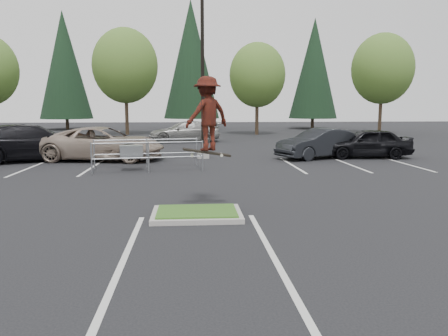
{
  "coord_description": "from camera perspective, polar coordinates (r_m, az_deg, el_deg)",
  "views": [
    {
      "loc": [
        -0.13,
        -10.54,
        2.74
      ],
      "look_at": [
        0.79,
        1.5,
        0.99
      ],
      "focal_mm": 35.0,
      "sensor_mm": 36.0,
      "label": 1
    }
  ],
  "objects": [
    {
      "name": "ground",
      "position": [
        10.89,
        -3.56,
        -6.35
      ],
      "size": [
        120.0,
        120.0,
        0.0
      ],
      "primitive_type": "plane",
      "color": "black",
      "rests_on": "ground"
    },
    {
      "name": "grass_median",
      "position": [
        10.87,
        -3.57,
        -5.96
      ],
      "size": [
        2.2,
        1.6,
        0.16
      ],
      "color": "#99968F",
      "rests_on": "ground"
    },
    {
      "name": "stall_lines",
      "position": [
        16.83,
        -8.47,
        -1.21
      ],
      "size": [
        22.62,
        17.6,
        0.01
      ],
      "color": "silver",
      "rests_on": "ground"
    },
    {
      "name": "light_pole",
      "position": [
        22.62,
        -2.82,
        12.85
      ],
      "size": [
        0.7,
        0.6,
        10.12
      ],
      "color": "#99968F",
      "rests_on": "ground"
    },
    {
      "name": "decid_b",
      "position": [
        41.62,
        -12.77,
        12.6
      ],
      "size": [
        5.89,
        5.89,
        9.64
      ],
      "color": "#38281C",
      "rests_on": "ground"
    },
    {
      "name": "decid_c",
      "position": [
        40.91,
        4.35,
        11.75
      ],
      "size": [
        5.12,
        5.12,
        8.38
      ],
      "color": "#38281C",
      "rests_on": "ground"
    },
    {
      "name": "decid_d",
      "position": [
        44.82,
        19.95,
        11.82
      ],
      "size": [
        5.76,
        5.76,
        9.43
      ],
      "color": "#38281C",
      "rests_on": "ground"
    },
    {
      "name": "conif_a",
      "position": [
        52.59,
        -20.13,
        12.51
      ],
      "size": [
        5.72,
        5.72,
        13.0
      ],
      "color": "#38281C",
      "rests_on": "ground"
    },
    {
      "name": "conif_b",
      "position": [
        51.29,
        -4.31,
        13.94
      ],
      "size": [
        6.38,
        6.38,
        14.5
      ],
      "color": "#38281C",
      "rests_on": "ground"
    },
    {
      "name": "conif_c",
      "position": [
        52.15,
        11.66,
        12.6
      ],
      "size": [
        5.5,
        5.5,
        12.5
      ],
      "color": "#38281C",
      "rests_on": "ground"
    },
    {
      "name": "cart_corral",
      "position": [
        18.71,
        -11.53,
        2.14
      ],
      "size": [
        4.7,
        2.25,
        1.28
      ],
      "rotation": [
        0.0,
        0.0,
        0.14
      ],
      "color": "gray",
      "rests_on": "ground"
    },
    {
      "name": "skateboarder",
      "position": [
        11.55,
        -2.3,
        7.03
      ],
      "size": [
        1.44,
        1.27,
        2.11
      ],
      "rotation": [
        0.0,
        0.0,
        3.7
      ],
      "color": "black",
      "rests_on": "ground"
    },
    {
      "name": "car_l_tan",
      "position": [
        22.55,
        -15.54,
        3.09
      ],
      "size": [
        6.33,
        3.64,
        1.66
      ],
      "primitive_type": "imported",
      "rotation": [
        0.0,
        0.0,
        1.42
      ],
      "color": "gray",
      "rests_on": "ground"
    },
    {
      "name": "car_l_black",
      "position": [
        23.47,
        -23.97,
        3.04
      ],
      "size": [
        6.68,
        4.65,
        1.8
      ],
      "primitive_type": "imported",
      "rotation": [
        0.0,
        0.0,
        1.95
      ],
      "color": "black",
      "rests_on": "ground"
    },
    {
      "name": "car_r_charc",
      "position": [
        23.1,
        12.36,
        3.14
      ],
      "size": [
        4.88,
        3.37,
        1.53
      ],
      "primitive_type": "imported",
      "rotation": [
        0.0,
        0.0,
        5.14
      ],
      "color": "black",
      "rests_on": "ground"
    },
    {
      "name": "car_r_black",
      "position": [
        23.94,
        18.14,
        3.12
      ],
      "size": [
        4.64,
        2.16,
        1.54
      ],
      "primitive_type": "imported",
      "rotation": [
        0.0,
        0.0,
        4.64
      ],
      "color": "black",
      "rests_on": "ground"
    },
    {
      "name": "car_far_silver",
      "position": [
        32.6,
        -5.11,
        4.75
      ],
      "size": [
        5.56,
        2.98,
        1.53
      ],
      "primitive_type": "imported",
      "rotation": [
        0.0,
        0.0,
        4.87
      ],
      "color": "gray",
      "rests_on": "ground"
    }
  ]
}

